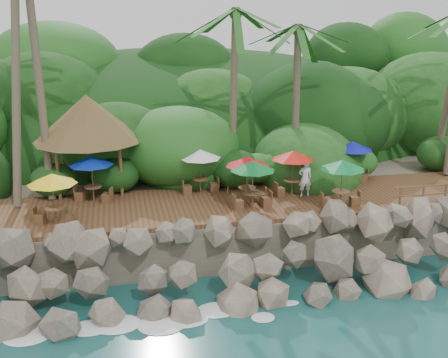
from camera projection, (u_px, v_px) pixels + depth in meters
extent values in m
plane|color=#19514F|center=(258.00, 316.00, 19.38)|extent=(140.00, 140.00, 0.00)
cube|color=gray|center=(192.00, 169.00, 34.06)|extent=(32.00, 25.20, 2.10)
ellipsoid|color=#143811|center=(178.00, 156.00, 41.40)|extent=(44.80, 28.00, 15.40)
cube|color=brown|center=(224.00, 204.00, 24.36)|extent=(26.00, 5.00, 0.20)
ellipsoid|color=white|center=(87.00, 330.00, 18.49)|extent=(1.20, 0.80, 0.06)
ellipsoid|color=white|center=(174.00, 320.00, 19.07)|extent=(1.20, 0.80, 0.06)
ellipsoid|color=white|center=(255.00, 311.00, 19.65)|extent=(1.20, 0.80, 0.06)
ellipsoid|color=white|center=(332.00, 303.00, 20.24)|extent=(1.20, 0.80, 0.06)
ellipsoid|color=white|center=(405.00, 295.00, 20.82)|extent=(1.20, 0.80, 0.06)
cylinder|color=brown|center=(39.00, 79.00, 23.72)|extent=(0.76, 1.87, 10.79)
cylinder|color=brown|center=(16.00, 52.00, 22.90)|extent=(1.32, 2.86, 13.03)
cylinder|color=brown|center=(234.00, 98.00, 26.60)|extent=(0.50, 0.84, 8.40)
ellipsoid|color=#23601E|center=(234.00, 9.00, 25.37)|extent=(6.00, 6.00, 2.40)
cylinder|color=brown|center=(296.00, 105.00, 27.01)|extent=(0.70, 0.86, 7.65)
ellipsoid|color=#23601E|center=(299.00, 26.00, 25.89)|extent=(6.00, 6.00, 2.40)
cylinder|color=brown|center=(58.00, 175.00, 24.31)|extent=(0.16, 0.16, 2.40)
cylinder|color=brown|center=(121.00, 171.00, 24.86)|extent=(0.16, 0.16, 2.40)
cylinder|color=brown|center=(63.00, 159.00, 26.94)|extent=(0.16, 0.16, 2.40)
cylinder|color=brown|center=(120.00, 156.00, 27.48)|extent=(0.16, 0.16, 2.40)
cone|color=brown|center=(87.00, 118.00, 25.23)|extent=(5.14, 5.14, 2.20)
cylinder|color=brown|center=(94.00, 194.00, 24.34)|extent=(0.08, 0.08, 0.70)
cylinder|color=brown|center=(93.00, 187.00, 24.23)|extent=(0.79, 0.79, 0.05)
cylinder|color=brown|center=(93.00, 180.00, 24.14)|extent=(0.05, 0.05, 2.07)
cone|color=#0B279A|center=(91.00, 161.00, 23.88)|extent=(1.97, 1.97, 0.42)
cube|color=brown|center=(80.00, 196.00, 24.50)|extent=(0.52, 0.52, 0.43)
cube|color=brown|center=(107.00, 198.00, 24.26)|extent=(0.52, 0.52, 0.43)
cylinder|color=brown|center=(340.00, 199.00, 23.69)|extent=(0.08, 0.08, 0.70)
cylinder|color=brown|center=(341.00, 191.00, 23.58)|extent=(0.79, 0.79, 0.05)
cylinder|color=brown|center=(341.00, 184.00, 23.49)|extent=(0.05, 0.05, 2.07)
cone|color=#0D7B36|center=(343.00, 165.00, 23.23)|extent=(1.97, 1.97, 0.42)
cube|color=brown|center=(326.00, 202.00, 23.65)|extent=(0.43, 0.43, 0.43)
cube|color=brown|center=(355.00, 201.00, 23.80)|extent=(0.43, 0.43, 0.43)
cylinder|color=brown|center=(252.00, 200.00, 23.51)|extent=(0.08, 0.08, 0.70)
cylinder|color=brown|center=(252.00, 193.00, 23.40)|extent=(0.79, 0.79, 0.05)
cylinder|color=brown|center=(253.00, 186.00, 23.31)|extent=(0.05, 0.05, 2.07)
cone|color=#0B6729|center=(253.00, 166.00, 23.05)|extent=(1.97, 1.97, 0.42)
cube|color=brown|center=(238.00, 205.00, 23.35)|extent=(0.44, 0.44, 0.43)
cube|color=brown|center=(266.00, 202.00, 23.74)|extent=(0.44, 0.44, 0.43)
cylinder|color=brown|center=(292.00, 188.00, 25.26)|extent=(0.08, 0.08, 0.70)
cylinder|color=brown|center=(292.00, 180.00, 25.16)|extent=(0.79, 0.79, 0.05)
cylinder|color=brown|center=(292.00, 174.00, 25.06)|extent=(0.05, 0.05, 2.07)
cone|color=red|center=(293.00, 155.00, 24.80)|extent=(1.97, 1.97, 0.42)
cube|color=brown|center=(279.00, 192.00, 25.05)|extent=(0.47, 0.47, 0.43)
cube|color=brown|center=(304.00, 189.00, 25.55)|extent=(0.47, 0.47, 0.43)
cylinder|color=brown|center=(247.00, 195.00, 24.21)|extent=(0.08, 0.08, 0.70)
cylinder|color=brown|center=(247.00, 188.00, 24.10)|extent=(0.79, 0.79, 0.05)
cylinder|color=brown|center=(247.00, 181.00, 24.01)|extent=(0.05, 0.05, 2.07)
cone|color=#BB0B10|center=(247.00, 161.00, 23.75)|extent=(1.97, 1.97, 0.42)
cube|color=brown|center=(232.00, 198.00, 24.26)|extent=(0.47, 0.47, 0.43)
cube|color=brown|center=(261.00, 198.00, 24.23)|extent=(0.47, 0.47, 0.43)
cylinder|color=brown|center=(201.00, 186.00, 25.51)|extent=(0.08, 0.08, 0.70)
cylinder|color=brown|center=(200.00, 179.00, 25.40)|extent=(0.79, 0.79, 0.05)
cylinder|color=brown|center=(200.00, 172.00, 25.31)|extent=(0.05, 0.05, 2.07)
cone|color=white|center=(200.00, 154.00, 25.05)|extent=(1.97, 1.97, 0.42)
cube|color=brown|center=(187.00, 190.00, 25.38)|extent=(0.42, 0.42, 0.43)
cube|color=brown|center=(214.00, 187.00, 25.72)|extent=(0.42, 0.42, 0.43)
cylinder|color=brown|center=(56.00, 216.00, 21.65)|extent=(0.08, 0.08, 0.70)
cylinder|color=brown|center=(55.00, 208.00, 21.55)|extent=(0.79, 0.79, 0.05)
cylinder|color=brown|center=(54.00, 200.00, 21.45)|extent=(0.05, 0.05, 2.07)
cone|color=yellow|center=(52.00, 179.00, 21.19)|extent=(1.97, 1.97, 0.42)
cube|color=brown|center=(40.00, 219.00, 21.74)|extent=(0.49, 0.49, 0.43)
cube|color=brown|center=(72.00, 220.00, 21.64)|extent=(0.49, 0.49, 0.43)
cylinder|color=brown|center=(351.00, 176.00, 27.06)|extent=(0.08, 0.08, 0.70)
cylinder|color=brown|center=(351.00, 169.00, 26.96)|extent=(0.79, 0.79, 0.05)
cylinder|color=brown|center=(352.00, 163.00, 26.86)|extent=(0.05, 0.05, 2.07)
cone|color=#0B1398|center=(353.00, 146.00, 26.60)|extent=(1.97, 1.97, 0.42)
cube|color=brown|center=(339.00, 180.00, 26.92)|extent=(0.43, 0.43, 0.43)
cube|color=brown|center=(362.00, 178.00, 27.28)|extent=(0.43, 0.43, 0.43)
cylinder|color=brown|center=(400.00, 198.00, 23.41)|extent=(0.10, 0.10, 1.00)
cylinder|color=brown|center=(423.00, 196.00, 23.63)|extent=(0.10, 0.10, 1.00)
cylinder|color=brown|center=(445.00, 194.00, 23.84)|extent=(0.10, 0.10, 1.00)
imported|color=white|center=(305.00, 178.00, 24.90)|extent=(0.66, 0.45, 1.74)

